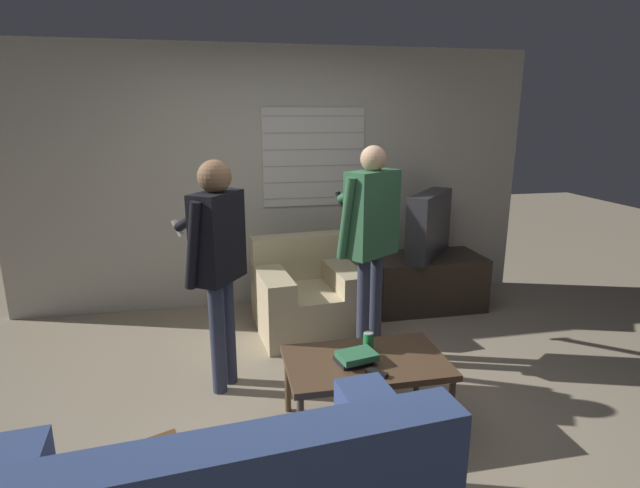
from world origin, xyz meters
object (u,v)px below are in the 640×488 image
person_left_standing (217,249)px  book_stack (355,357)px  soda_can (368,342)px  spare_remote (377,373)px  coffee_table (366,366)px  tv (429,225)px  person_right_standing (370,228)px  armchair_beige (306,295)px

person_left_standing → book_stack: person_left_standing is taller
soda_can → spare_remote: soda_can is taller
book_stack → soda_can: 0.18m
coffee_table → soda_can: soda_can is taller
coffee_table → person_left_standing: person_left_standing is taller
spare_remote → coffee_table: bearing=52.3°
tv → person_right_standing: (-0.89, -0.93, 0.22)m
person_right_standing → soda_can: (-0.24, -0.78, -0.55)m
person_right_standing → book_stack: size_ratio=6.59×
coffee_table → soda_can: bearing=67.0°
tv → book_stack: bearing=6.6°
book_stack → spare_remote: bearing=-62.6°
coffee_table → spare_remote: spare_remote is taller
soda_can → spare_remote: bearing=-97.2°
armchair_beige → spare_remote: armchair_beige is taller
person_left_standing → book_stack: bearing=-97.9°
person_right_standing → book_stack: bearing=-144.9°
armchair_beige → person_right_standing: (0.39, -0.65, 0.75)m
person_left_standing → soda_can: 1.18m
coffee_table → tv: (1.17, 1.82, 0.44)m
person_left_standing → spare_remote: bearing=-101.0°
tv → book_stack: 2.26m
armchair_beige → tv: bearing=-173.4°
person_right_standing → soda_can: person_right_standing is taller
tv → soda_can: bearing=7.3°
book_stack → armchair_beige: bearing=91.0°
coffee_table → person_right_standing: size_ratio=0.58×
book_stack → soda_can: size_ratio=2.04×
tv → person_left_standing: bearing=-19.7°
person_left_standing → person_right_standing: size_ratio=0.96×
armchair_beige → soda_can: size_ratio=7.64×
spare_remote → tv: bearing=19.6°
armchair_beige → soda_can: bearing=90.1°
book_stack → spare_remote: book_stack is taller
tv → person_right_standing: bearing=-3.0°
tv → coffee_table: bearing=7.9°
coffee_table → book_stack: size_ratio=3.82×
armchair_beige → coffee_table: bearing=88.0°
armchair_beige → soda_can: armchair_beige is taller
person_right_standing → person_left_standing: bearing=157.8°
person_left_standing → person_right_standing: (1.15, 0.23, 0.04)m
tv → soda_can: tv is taller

